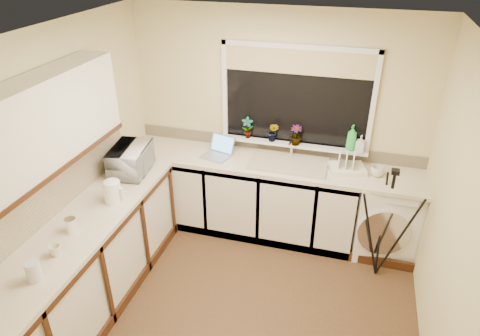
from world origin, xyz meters
The scene contains 32 objects.
floor centered at (0.00, 0.00, 0.00)m, with size 3.20×3.20×0.00m, color brown.
ceiling centered at (0.00, 0.00, 2.45)m, with size 3.20×3.20×0.00m, color white.
wall_back centered at (0.00, 1.50, 1.23)m, with size 3.20×3.20×0.00m, color beige.
wall_left centered at (-1.60, 0.00, 1.23)m, with size 3.00×3.00×0.00m, color beige.
wall_right centered at (1.60, 0.00, 1.23)m, with size 3.00×3.00×0.00m, color beige.
base_cabinet_back centered at (-0.33, 1.20, 0.43)m, with size 2.55×0.60×0.86m, color silver.
base_cabinet_left centered at (-1.30, -0.30, 0.43)m, with size 0.54×2.40×0.86m, color silver.
worktop_back centered at (0.00, 1.20, 0.88)m, with size 3.20×0.60×0.04m, color beige.
worktop_left centered at (-1.30, -0.30, 0.88)m, with size 0.60×2.40×0.04m, color beige.
upper_cabinet centered at (-1.44, -0.45, 1.80)m, with size 0.28×1.90×0.70m, color silver.
splashback_left centered at (-1.59, -0.30, 1.12)m, with size 0.02×2.40×0.45m, color beige.
splashback_back centered at (0.00, 1.49, 0.97)m, with size 3.20×0.02×0.14m, color beige.
window_glass centered at (0.20, 1.49, 1.55)m, with size 1.50×0.02×1.00m, color black.
window_blind centered at (0.20, 1.46, 1.92)m, with size 1.50×0.02×0.25m, color tan.
windowsill centered at (0.20, 1.43, 1.04)m, with size 1.60×0.14×0.03m, color white.
sink centered at (0.20, 1.20, 0.91)m, with size 0.82×0.46×0.03m, color tan.
faucet centered at (0.20, 1.38, 1.02)m, with size 0.03×0.03×0.24m, color silver.
washing_machine centered at (1.24, 1.24, 0.44)m, with size 0.62×0.60×0.88m, color white.
laptop centered at (-0.58, 1.21, 0.95)m, with size 0.36×0.36×0.21m.
kettle centered at (-1.20, 0.06, 1.00)m, with size 0.16×0.16×0.20m, color white.
dish_rack centered at (0.81, 1.22, 0.93)m, with size 0.35×0.27×0.05m, color silver.
tripod centered at (1.23, 0.79, 0.61)m, with size 0.60×0.60×1.21m, color black, non-canonical shape.
glass_jug centered at (-1.22, -0.98, 0.98)m, with size 0.11×0.11×0.15m, color silver.
steel_jar centered at (-1.30, -0.43, 0.96)m, with size 0.09×0.09×0.12m, color white.
microwave centered at (-1.31, 0.61, 1.04)m, with size 0.50×0.34×0.28m, color silver.
plant_a centered at (-0.31, 1.42, 1.17)m, with size 0.13×0.09×0.24m, color #999999.
plant_b centered at (-0.02, 1.41, 1.16)m, with size 0.12×0.10×0.22m, color #999999.
plant_c centered at (0.23, 1.40, 1.16)m, with size 0.12×0.12×0.22m, color #999999.
soap_bottle_green centered at (0.81, 1.43, 1.19)m, with size 0.11×0.11×0.28m, color green.
soap_bottle_clear centered at (0.91, 1.40, 1.14)m, with size 0.08×0.09×0.19m, color #999999.
cup_back centered at (1.10, 1.20, 0.95)m, with size 0.13×0.13×0.10m, color silver.
cup_left centered at (-1.25, -0.72, 0.94)m, with size 0.09×0.09×0.09m, color beige.
Camera 1 is at (0.80, -2.79, 3.07)m, focal length 32.23 mm.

